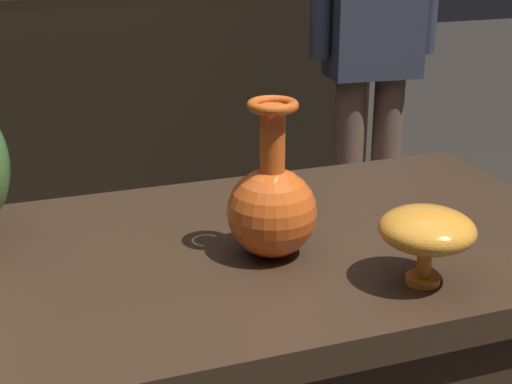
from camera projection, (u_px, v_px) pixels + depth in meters
name	position (u px, v px, depth m)	size (l,w,h in m)	color
back_display_shelf	(83.00, 109.00, 3.27)	(2.60, 0.40, 0.99)	black
vase_centerpiece	(272.00, 206.00, 1.16)	(0.14, 0.14, 0.25)	#E55B1E
vase_tall_behind	(427.00, 231.00, 1.07)	(0.14, 0.14, 0.12)	orange
visitor_near_right	(374.00, 37.00, 2.61)	(0.47, 0.21, 1.53)	brown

